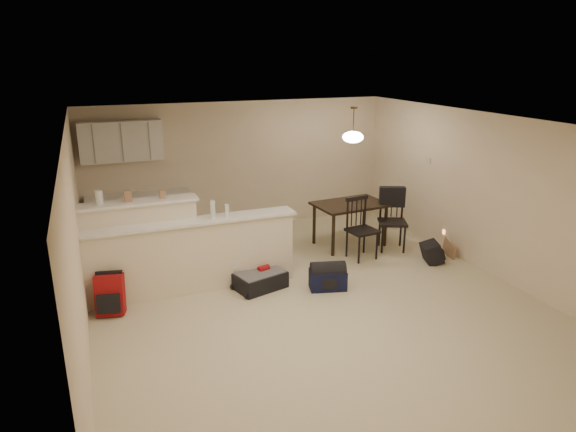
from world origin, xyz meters
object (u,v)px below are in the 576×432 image
dining_table (350,208)px  red_backpack (110,295)px  pendant_lamp (353,137)px  navy_duffel (328,280)px  dining_chair_near (362,229)px  dining_chair_far (393,221)px  suitcase (260,281)px  black_daypack (432,253)px

dining_table → red_backpack: (-4.23, -1.15, -0.42)m
pendant_lamp → navy_duffel: (-1.18, -1.54, -1.84)m
dining_chair_near → navy_duffel: (-1.07, -0.88, -0.38)m
dining_chair_far → navy_duffel: 2.09m
suitcase → black_daypack: bearing=-17.6°
navy_duffel → black_daypack: (2.07, 0.29, 0.02)m
dining_chair_near → dining_table: bearing=72.8°
pendant_lamp → dining_chair_far: size_ratio=0.57×
dining_table → suitcase: size_ratio=1.85×
red_backpack → dining_table: bearing=28.0°
navy_duffel → red_backpack: bearing=-172.4°
navy_duffel → black_daypack: size_ratio=1.42×
pendant_lamp → navy_duffel: 2.68m
dining_table → black_daypack: (0.89, -1.25, -0.53)m
black_daypack → dining_chair_far: bearing=41.4°
suitcase → navy_duffel: 1.01m
suitcase → pendant_lamp: bearing=13.0°
dining_table → pendant_lamp: pendant_lamp is taller
dining_chair_far → black_daypack: dining_chair_far is taller
pendant_lamp → navy_duffel: pendant_lamp is taller
pendant_lamp → red_backpack: pendant_lamp is taller
dining_table → dining_chair_near: 0.69m
pendant_lamp → dining_chair_far: (0.59, -0.49, -1.45)m
dining_chair_far → red_backpack: bearing=-149.1°
dining_chair_near → black_daypack: dining_chair_near is taller
dining_table → dining_chair_near: size_ratio=1.26×
dining_chair_far → suitcase: 2.81m
dining_table → red_backpack: 4.40m
navy_duffel → black_daypack: 2.09m
red_backpack → navy_duffel: (3.05, -0.39, -0.13)m
dining_chair_near → red_backpack: dining_chair_near is taller
dining_chair_far → navy_duffel: bearing=-126.2°
dining_chair_near → black_daypack: bearing=-38.2°
pendant_lamp → dining_chair_near: (-0.11, -0.66, -1.46)m
dining_chair_near → navy_duffel: dining_chair_near is taller
dining_table → red_backpack: size_ratio=2.42×
pendant_lamp → black_daypack: (0.89, -1.25, -1.82)m
dining_table → dining_chair_far: bearing=-44.5°
navy_duffel → dining_chair_near: bearing=54.5°
dining_chair_far → navy_duffel: dining_chair_far is taller
dining_table → navy_duffel: (-1.18, -1.54, -0.55)m
black_daypack → dining_table: bearing=55.1°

